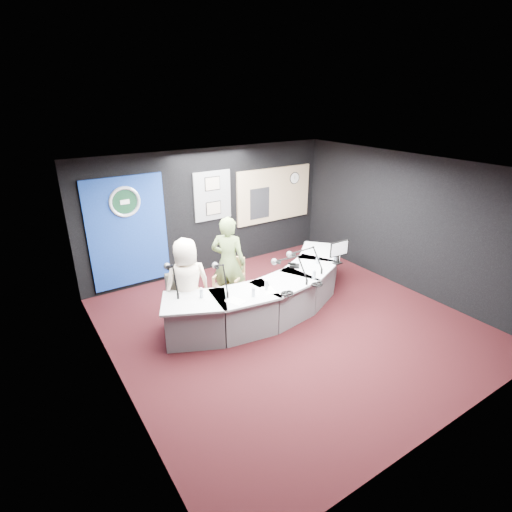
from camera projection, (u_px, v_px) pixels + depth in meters
ground at (289, 323)px, 7.27m from camera, size 6.00×6.00×0.00m
ceiling at (295, 169)px, 6.20m from camera, size 6.00×6.00×0.02m
wall_back at (211, 211)px, 9.05m from camera, size 6.00×0.02×2.80m
wall_front at (458, 337)px, 4.41m from camera, size 6.00×0.02×2.80m
wall_left at (110, 299)px, 5.22m from camera, size 0.02×6.00×2.80m
wall_right at (407, 223)px, 8.25m from camera, size 0.02×6.00×2.80m
broadcast_desk at (270, 294)px, 7.53m from camera, size 4.50×1.90×0.75m
backdrop_panel at (128, 233)px, 8.13m from camera, size 1.60×0.05×2.30m
agency_seal at (125, 202)px, 7.85m from camera, size 0.63×0.07×0.63m
seal_center at (125, 202)px, 7.85m from camera, size 0.48×0.01×0.48m
pinboard at (212, 196)px, 8.92m from camera, size 0.90×0.04×1.10m
framed_photo_upper at (213, 184)px, 8.79m from camera, size 0.34×0.02×0.27m
framed_photo_lower at (214, 208)px, 9.01m from camera, size 0.34×0.02×0.27m
booth_window_frame at (274, 195)px, 9.86m from camera, size 2.12×0.06×1.32m
booth_glow at (274, 195)px, 9.85m from camera, size 2.00×0.02×1.20m
equipment_rack at (260, 203)px, 9.66m from camera, size 0.55×0.02×0.75m
wall_clock at (295, 178)px, 10.00m from camera, size 0.28×0.01×0.28m
armchair_left at (189, 301)px, 7.03m from camera, size 0.59×0.59×0.98m
armchair_right at (229, 285)px, 7.75m from camera, size 0.68×0.68×0.87m
draped_jacket at (180, 290)px, 7.16m from camera, size 0.51×0.14×0.70m
person_man at (187, 284)px, 6.90m from camera, size 0.87×0.62×1.65m
person_woman at (228, 263)px, 7.57m from camera, size 0.77×0.78×1.81m
computer_monitor at (339, 248)px, 7.80m from camera, size 0.49×0.04×0.33m
desk_phone at (294, 266)px, 7.75m from camera, size 0.24×0.23×0.05m
headphones_near at (317, 284)px, 7.04m from camera, size 0.21×0.21×0.04m
headphones_far at (287, 293)px, 6.72m from camera, size 0.23×0.23×0.04m
paper_stack at (236, 301)px, 6.50m from camera, size 0.31×0.36×0.00m
notepad at (269, 290)px, 6.85m from camera, size 0.25×0.32×0.00m
boom_mic_a at (172, 275)px, 6.72m from camera, size 0.20×0.74×0.60m
boom_mic_b at (221, 274)px, 6.75m from camera, size 0.22×0.73×0.60m
boom_mic_c at (291, 266)px, 7.05m from camera, size 0.46×0.64×0.60m
boom_mic_d at (306, 258)px, 7.42m from camera, size 0.55×0.57×0.60m
water_bottles at (282, 276)px, 7.17m from camera, size 3.05×0.57×0.18m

